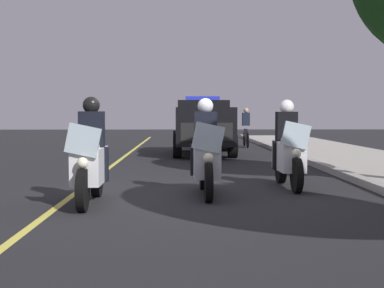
# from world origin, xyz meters

# --- Properties ---
(ground_plane) EXTENTS (80.00, 80.00, 0.00)m
(ground_plane) POSITION_xyz_m (0.00, 0.00, 0.00)
(ground_plane) COLOR black
(lane_stripe_center) EXTENTS (48.00, 0.12, 0.01)m
(lane_stripe_center) POSITION_xyz_m (0.00, -2.11, 0.00)
(lane_stripe_center) COLOR #E0D14C
(lane_stripe_center) RESTS_ON ground
(police_motorcycle_lead_left) EXTENTS (2.14, 0.56, 1.72)m
(police_motorcycle_lead_left) POSITION_xyz_m (0.89, -1.65, 0.70)
(police_motorcycle_lead_left) COLOR black
(police_motorcycle_lead_left) RESTS_ON ground
(police_motorcycle_lead_right) EXTENTS (2.14, 0.56, 1.72)m
(police_motorcycle_lead_right) POSITION_xyz_m (0.02, 0.24, 0.70)
(police_motorcycle_lead_right) COLOR black
(police_motorcycle_lead_right) RESTS_ON ground
(police_motorcycle_trailing) EXTENTS (2.14, 0.56, 1.72)m
(police_motorcycle_trailing) POSITION_xyz_m (-0.96, 1.89, 0.70)
(police_motorcycle_trailing) COLOR black
(police_motorcycle_trailing) RESTS_ON ground
(police_suv) EXTENTS (4.93, 2.13, 2.05)m
(police_suv) POSITION_xyz_m (-9.70, 0.55, 1.07)
(police_suv) COLOR black
(police_suv) RESTS_ON ground
(cyclist_background) EXTENTS (1.76, 0.32, 1.69)m
(cyclist_background) POSITION_xyz_m (-13.98, 2.59, 0.84)
(cyclist_background) COLOR black
(cyclist_background) RESTS_ON ground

